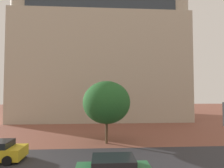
# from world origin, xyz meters

# --- Properties ---
(ground_plane) EXTENTS (120.00, 120.00, 0.00)m
(ground_plane) POSITION_xyz_m (0.00, 10.00, 0.00)
(ground_plane) COLOR brown
(landmark_building) EXTENTS (30.11, 15.43, 38.64)m
(landmark_building) POSITION_xyz_m (-0.07, 33.63, 10.91)
(landmark_building) COLOR #B2A893
(landmark_building) RESTS_ON ground_plane
(tree_curb_far) EXTENTS (4.61, 4.61, 6.02)m
(tree_curb_far) POSITION_xyz_m (0.07, 15.53, 3.95)
(tree_curb_far) COLOR brown
(tree_curb_far) RESTS_ON ground_plane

